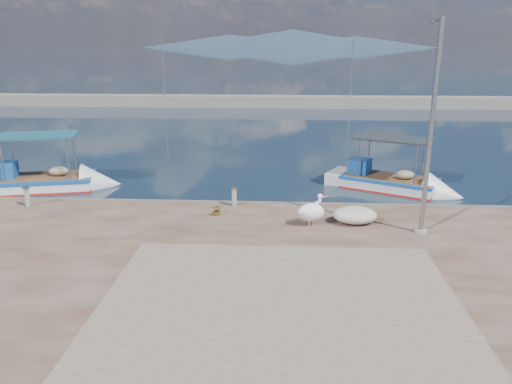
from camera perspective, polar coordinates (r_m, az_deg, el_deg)
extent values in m
plane|color=#162635|center=(15.81, -0.79, -8.51)|extent=(1400.00, 1400.00, 0.00)
cube|color=gray|center=(12.88, 2.80, -12.28)|extent=(9.00, 7.00, 0.01)
cube|color=gray|center=(54.62, 2.18, 10.30)|extent=(120.00, 2.20, 1.20)
cylinder|color=gray|center=(55.87, -10.54, 13.68)|extent=(0.16, 0.16, 7.00)
cylinder|color=gray|center=(54.77, 10.86, 13.61)|extent=(0.16, 0.16, 7.00)
cone|color=#28384C|center=(668.05, -2.99, 16.86)|extent=(220.00, 220.00, 16.00)
cone|color=#28384C|center=(664.33, 4.20, 17.10)|extent=(280.00, 280.00, 22.00)
cone|color=#28384C|center=(670.19, 11.34, 16.49)|extent=(200.00, 200.00, 14.00)
cube|color=white|center=(25.91, -23.11, 0.48)|extent=(6.74, 3.54, 1.05)
cube|color=#174E97|center=(25.79, -23.23, 1.49)|extent=(5.01, 3.19, 0.16)
cube|color=#B51B16|center=(25.92, -23.10, 0.35)|extent=(5.00, 3.17, 0.13)
cube|color=#174E97|center=(26.11, -26.77, 2.22)|extent=(1.20, 1.20, 0.78)
cube|color=navy|center=(25.38, -23.76, 5.95)|extent=(3.90, 2.77, 0.09)
cube|color=white|center=(24.69, 14.95, 0.51)|extent=(6.26, 4.56, 0.99)
cube|color=#174E97|center=(24.58, 15.03, 1.50)|extent=(4.80, 3.83, 0.15)
cube|color=#B51B16|center=(24.71, 14.94, 0.39)|extent=(4.79, 3.81, 0.12)
cube|color=#174E97|center=(24.91, 11.77, 2.92)|extent=(1.26, 1.26, 0.73)
cube|color=#22272B|center=(24.16, 15.37, 5.91)|extent=(3.81, 3.21, 0.08)
cylinder|color=tan|center=(17.74, 6.13, -3.45)|extent=(0.04, 0.04, 0.29)
cylinder|color=tan|center=(17.81, 6.54, -3.39)|extent=(0.04, 0.04, 0.29)
ellipsoid|color=white|center=(17.65, 6.37, -2.27)|extent=(1.03, 0.86, 0.63)
cylinder|color=white|center=(17.68, 7.19, -1.20)|extent=(0.23, 0.19, 0.54)
sphere|color=white|center=(17.63, 7.34, -0.47)|extent=(0.18, 0.18, 0.18)
cone|color=#D26751|center=(17.74, 7.93, -0.53)|extent=(0.43, 0.26, 0.13)
cylinder|color=gray|center=(17.14, 19.36, 6.59)|extent=(0.16, 0.16, 7.00)
cylinder|color=gray|center=(18.02, 18.31, -4.25)|extent=(0.44, 0.44, 0.10)
cube|color=gray|center=(17.55, 19.87, 17.79)|extent=(0.35, 0.18, 0.12)
cylinder|color=gray|center=(19.74, -2.51, -0.57)|extent=(0.19, 0.19, 0.74)
cylinder|color=gray|center=(19.64, -2.52, 0.46)|extent=(0.25, 0.25, 0.06)
cylinder|color=gray|center=(21.66, -24.70, -0.55)|extent=(0.19, 0.19, 0.74)
cylinder|color=gray|center=(21.57, -24.82, 0.39)|extent=(0.26, 0.26, 0.06)
imported|color=#33722D|center=(18.75, -4.46, -2.04)|extent=(0.47, 0.43, 0.45)
ellipsoid|color=silver|center=(18.25, 11.23, -2.61)|extent=(1.57, 1.18, 0.59)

